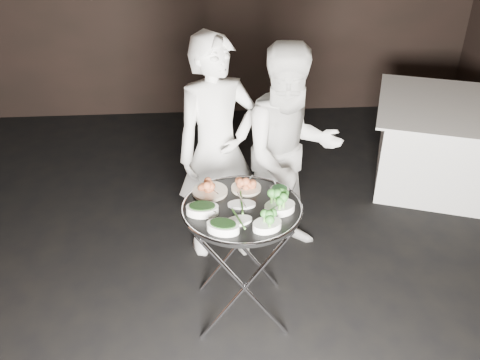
{
  "coord_description": "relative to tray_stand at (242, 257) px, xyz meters",
  "views": [
    {
      "loc": [
        -0.15,
        -2.4,
        2.55
      ],
      "look_at": [
        0.05,
        0.24,
        0.95
      ],
      "focal_mm": 38.0,
      "sensor_mm": 36.0,
      "label": 1
    }
  ],
  "objects": [
    {
      "name": "floor",
      "position": [
        -0.05,
        -0.09,
        -0.49
      ],
      "size": [
        6.0,
        7.0,
        0.05
      ],
      "primitive_type": "cube",
      "color": "black",
      "rests_on": "ground"
    },
    {
      "name": "tray_stand",
      "position": [
        0.0,
        0.0,
        0.0
      ],
      "size": [
        0.57,
        0.48,
        0.84
      ],
      "rotation": [
        0.0,
        0.0,
        -0.12
      ],
      "color": "silver",
      "rests_on": "floor"
    },
    {
      "name": "serving_tray",
      "position": [
        0.0,
        0.0,
        0.37
      ],
      "size": [
        0.73,
        0.73,
        0.04
      ],
      "color": "black",
      "rests_on": "tray_stand"
    },
    {
      "name": "potato_plate_a",
      "position": [
        -0.19,
        0.17,
        0.42
      ],
      "size": [
        0.22,
        0.22,
        0.08
      ],
      "rotation": [
        0.0,
        0.0,
        -0.09
      ],
      "color": "beige",
      "rests_on": "serving_tray"
    },
    {
      "name": "potato_plate_b",
      "position": [
        0.04,
        0.2,
        0.41
      ],
      "size": [
        0.2,
        0.2,
        0.07
      ],
      "rotation": [
        0.0,
        0.0,
        -0.41
      ],
      "color": "beige",
      "rests_on": "serving_tray"
    },
    {
      "name": "greens_bowl",
      "position": [
        0.24,
        0.12,
        0.41
      ],
      "size": [
        0.12,
        0.12,
        0.07
      ],
      "rotation": [
        0.0,
        0.0,
        -0.37
      ],
      "color": "white",
      "rests_on": "serving_tray"
    },
    {
      "name": "asparagus_plate_a",
      "position": [
        -0.0,
        0.02,
        0.4
      ],
      "size": [
        0.17,
        0.1,
        0.03
      ],
      "rotation": [
        0.0,
        0.0,
        -0.02
      ],
      "color": "white",
      "rests_on": "serving_tray"
    },
    {
      "name": "asparagus_plate_b",
      "position": [
        -0.03,
        -0.15,
        0.4
      ],
      "size": [
        0.18,
        0.13,
        0.03
      ],
      "rotation": [
        0.0,
        0.0,
        0.29
      ],
      "color": "white",
      "rests_on": "serving_tray"
    },
    {
      "name": "spinach_bowl_a",
      "position": [
        -0.23,
        -0.05,
        0.42
      ],
      "size": [
        0.2,
        0.14,
        0.08
      ],
      "rotation": [
        0.0,
        0.0,
        -0.07
      ],
      "color": "white",
      "rests_on": "serving_tray"
    },
    {
      "name": "spinach_bowl_b",
      "position": [
        -0.12,
        -0.23,
        0.42
      ],
      "size": [
        0.21,
        0.17,
        0.08
      ],
      "rotation": [
        0.0,
        0.0,
        -0.33
      ],
      "color": "white",
      "rests_on": "serving_tray"
    },
    {
      "name": "broccoli_bowl_a",
      "position": [
        0.22,
        -0.06,
        0.42
      ],
      "size": [
        0.22,
        0.18,
        0.08
      ],
      "rotation": [
        0.0,
        0.0,
        0.29
      ],
      "color": "white",
      "rests_on": "serving_tray"
    },
    {
      "name": "broccoli_bowl_b",
      "position": [
        0.12,
        -0.22,
        0.41
      ],
      "size": [
        0.2,
        0.17,
        0.07
      ],
      "rotation": [
        0.0,
        0.0,
        0.32
      ],
      "color": "white",
      "rests_on": "serving_tray"
    },
    {
      "name": "serving_utensils",
      "position": [
        0.02,
        0.07,
        0.43
      ],
      "size": [
        0.57,
        0.4,
        0.01
      ],
      "color": "silver",
      "rests_on": "serving_tray"
    },
    {
      "name": "waiter_left",
      "position": [
        -0.12,
        0.74,
        0.38
      ],
      "size": [
        0.72,
        0.6,
        1.7
      ],
      "primitive_type": "imported",
      "rotation": [
        0.0,
        0.0,
        0.38
      ],
      "color": "silver",
      "rests_on": "floor"
    },
    {
      "name": "waiter_right",
      "position": [
        0.4,
        0.7,
        0.35
      ],
      "size": [
        0.92,
        0.79,
        1.64
      ],
      "primitive_type": "imported",
      "rotation": [
        0.0,
        0.0,
        0.23
      ],
      "color": "silver",
      "rests_on": "floor"
    },
    {
      "name": "dining_table",
      "position": [
        2.06,
        1.59,
        -0.08
      ],
      "size": [
        1.36,
        1.36,
        0.77
      ],
      "rotation": [
        0.0,
        0.0,
        -0.35
      ],
      "color": "white",
      "rests_on": "floor"
    }
  ]
}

